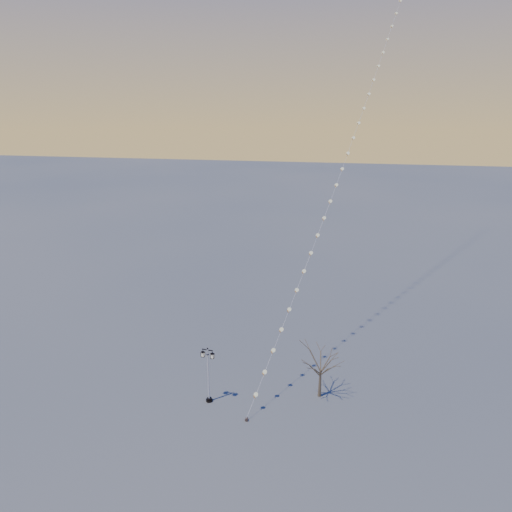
# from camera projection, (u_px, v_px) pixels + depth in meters

# --- Properties ---
(ground) EXTENTS (300.00, 300.00, 0.00)m
(ground) POSITION_uv_depth(u_px,v_px,m) (223.00, 403.00, 35.15)
(ground) COLOR #585B59
(ground) RESTS_ON ground
(street_lamp) EXTENTS (1.14, 0.50, 4.50)m
(street_lamp) POSITION_uv_depth(u_px,v_px,m) (208.00, 372.00, 34.62)
(street_lamp) COLOR black
(street_lamp) RESTS_ON ground
(bare_tree) EXTENTS (2.52, 2.52, 4.18)m
(bare_tree) POSITION_uv_depth(u_px,v_px,m) (321.00, 363.00, 35.10)
(bare_tree) COLOR brown
(bare_tree) RESTS_ON ground
(kite_train) EXTENTS (15.51, 45.49, 46.75)m
(kite_train) POSITION_uv_depth(u_px,v_px,m) (368.00, 82.00, 45.60)
(kite_train) COLOR #382A21
(kite_train) RESTS_ON ground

